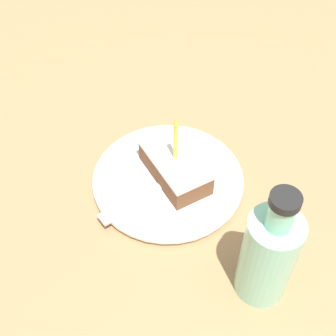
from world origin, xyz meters
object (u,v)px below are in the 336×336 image
cake_slice (175,166)px  bottle (271,253)px  plate (168,180)px  fork (139,198)px

cake_slice → bottle: (0.01, -0.23, 0.05)m
cake_slice → plate: bearing=164.5°
plate → bottle: (0.03, -0.24, 0.08)m
cake_slice → fork: 0.08m
plate → cake_slice: (0.01, -0.00, 0.03)m
plate → bottle: size_ratio=1.22×
cake_slice → bottle: bottle is taller
plate → fork: (-0.07, -0.02, 0.01)m
plate → cake_slice: 0.03m
cake_slice → bottle: bearing=-86.6°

